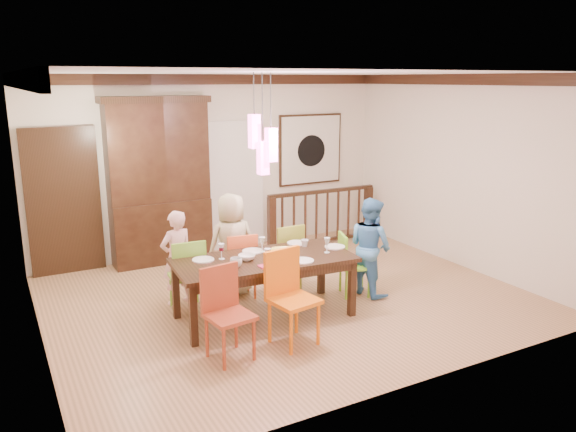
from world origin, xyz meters
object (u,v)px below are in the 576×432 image
dining_table (264,265)px  person_far_mid (232,244)px  person_end_right (370,246)px  chair_far_left (186,269)px  china_hutch (159,181)px  balustrade (322,216)px  chair_end_right (355,260)px  person_far_left (177,258)px

dining_table → person_far_mid: bearing=96.7°
person_far_mid → person_end_right: size_ratio=1.04×
chair_far_left → person_end_right: bearing=169.0°
person_far_mid → person_end_right: person_far_mid is taller
dining_table → chair_far_left: chair_far_left is taller
dining_table → china_hutch: (-0.47, 2.71, 0.62)m
dining_table → person_far_mid: size_ratio=1.60×
dining_table → person_end_right: person_end_right is taller
china_hutch → balustrade: china_hutch is taller
chair_end_right → china_hutch: 3.32m
dining_table → chair_far_left: bearing=142.4°
person_far_mid → dining_table: bearing=91.9°
person_far_mid → person_far_left: bearing=-1.1°
chair_far_left → china_hutch: china_hutch is taller
dining_table → person_end_right: (1.58, 0.02, -0.01)m
person_far_mid → person_end_right: (1.62, -0.87, -0.03)m
balustrade → dining_table: bearing=-132.5°
balustrade → person_end_right: (-0.70, -2.34, 0.16)m
dining_table → person_end_right: size_ratio=1.67×
chair_end_right → china_hutch: china_hutch is taller
dining_table → china_hutch: size_ratio=0.85×
china_hutch → balustrade: bearing=-7.2°
chair_far_left → person_end_right: size_ratio=0.70×
dining_table → person_far_left: (-0.79, 0.90, -0.05)m
person_far_left → person_far_mid: bearing=165.8°
dining_table → person_far_mid: (-0.04, 0.89, 0.02)m
balustrade → person_end_right: size_ratio=1.57×
person_far_left → balustrade: bearing=-168.2°
chair_end_right → person_end_right: size_ratio=0.64×
chair_end_right → dining_table: bearing=112.2°
chair_far_left → person_far_mid: 0.76m
balustrade → person_far_mid: 2.75m
chair_far_left → person_end_right: person_end_right is taller
chair_far_left → chair_end_right: 2.21m
chair_far_left → person_far_left: bearing=-74.8°
chair_far_left → chair_end_right: size_ratio=1.10×
balustrade → chair_end_right: bearing=-110.0°
balustrade → person_far_left: bearing=-153.1°
balustrade → person_far_left: (-3.08, -1.46, 0.12)m
china_hutch → person_end_right: china_hutch is taller
chair_end_right → person_far_mid: bearing=79.2°
chair_far_left → balustrade: 3.47m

